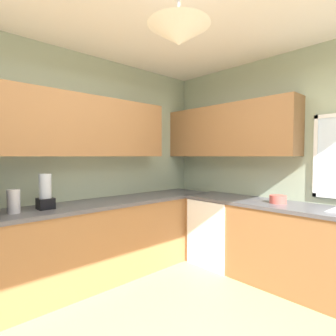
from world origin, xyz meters
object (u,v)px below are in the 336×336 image
object	(u,v)px
bowl	(278,199)
blender_appliance	(45,193)
dishwasher	(218,231)
kettle	(14,201)

from	to	relation	value
bowl	blender_appliance	bearing A→B (deg)	-125.43
dishwasher	bowl	size ratio (longest dim) A/B	4.73
dishwasher	blender_appliance	bearing A→B (deg)	-108.04
bowl	dishwasher	bearing A→B (deg)	-177.86
kettle	bowl	bearing A→B (deg)	58.44
blender_appliance	kettle	bearing A→B (deg)	-86.10
dishwasher	blender_appliance	xyz separation A→B (m)	(-0.66, -2.03, 0.64)
kettle	bowl	xyz separation A→B (m)	(1.44, 2.35, -0.07)
dishwasher	bowl	distance (m)	0.96
kettle	dishwasher	bearing A→B (deg)	74.57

